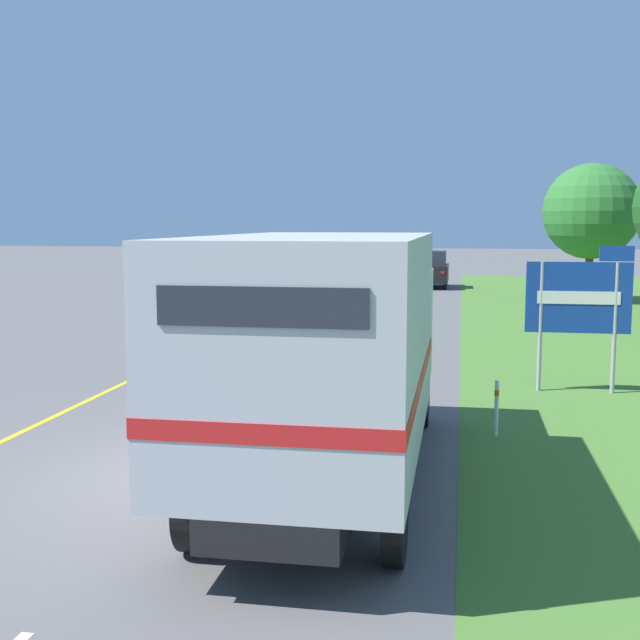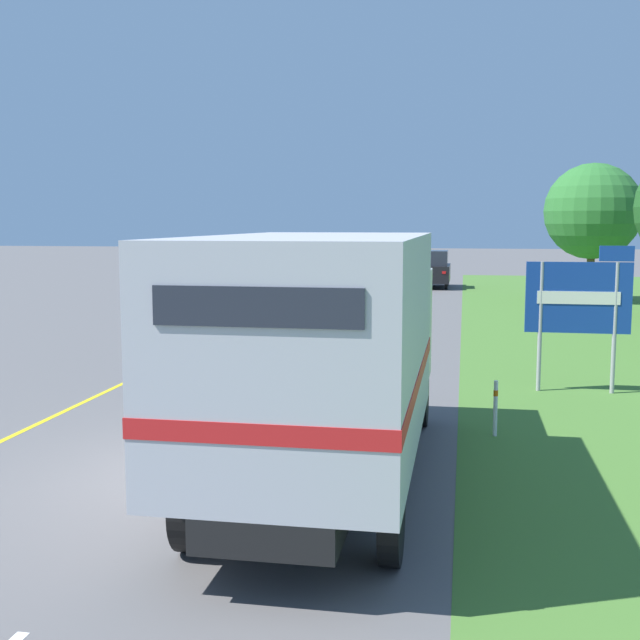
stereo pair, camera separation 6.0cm
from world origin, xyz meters
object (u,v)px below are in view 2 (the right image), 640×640
lead_car_white (298,296)px  highway_sign (580,301)px  horse_trailer_truck (327,346)px  roadside_tree_far (593,212)px  delineator_post (495,407)px  lead_car_black_ahead (433,269)px

lead_car_white → highway_sign: 13.07m
horse_trailer_truck → lead_car_white: 17.57m
roadside_tree_far → delineator_post: roadside_tree_far is taller
lead_car_black_ahead → delineator_post: bearing=-85.9°
lead_car_black_ahead → delineator_post: size_ratio=4.09×
lead_car_black_ahead → highway_sign: highway_sign is taller
horse_trailer_truck → roadside_tree_far: bearing=74.7°
lead_car_white → lead_car_black_ahead: (4.09, 16.72, 0.01)m
lead_car_black_ahead → delineator_post: (2.22, -30.80, -0.51)m
horse_trailer_truck → roadside_tree_far: (7.37, 27.01, 2.12)m
horse_trailer_truck → delineator_post: bearing=51.9°
lead_car_black_ahead → delineator_post: lead_car_black_ahead is taller
horse_trailer_truck → lead_car_white: size_ratio=1.95×
lead_car_black_ahead → highway_sign: bearing=-81.4°
delineator_post → lead_car_white: bearing=114.1°
horse_trailer_truck → lead_car_black_ahead: (0.13, 33.82, -0.92)m
roadside_tree_far → delineator_post: bearing=-101.8°
horse_trailer_truck → delineator_post: (2.36, 3.01, -1.42)m
horse_trailer_truck → delineator_post: 4.08m
lead_car_white → delineator_post: (6.31, -14.09, -0.50)m
horse_trailer_truck → lead_car_white: horse_trailer_truck is taller
highway_sign → roadside_tree_far: roadside_tree_far is taller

